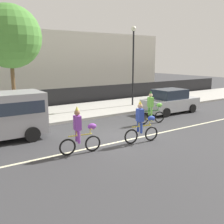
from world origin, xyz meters
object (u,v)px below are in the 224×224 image
Objects in this scene: parade_cyclist_cobalt at (142,124)px; parade_cyclist_lime at (152,109)px; street_lamp_post at (133,54)px; parked_car_silver at (170,102)px; parade_cyclist_purple at (80,133)px.

parade_cyclist_lime is (2.75, 2.33, 0.00)m from parade_cyclist_cobalt.
parade_cyclist_cobalt is 9.28m from street_lamp_post.
parked_car_silver is (3.13, 1.56, -0.06)m from parade_cyclist_lime.
parked_car_silver is at bearing -76.57° from street_lamp_post.
parade_cyclist_purple is 0.33× the size of street_lamp_post.
street_lamp_post reaches higher than parked_car_silver.
parade_cyclist_purple and parade_cyclist_lime have the same top height.
street_lamp_post is (8.03, 6.79, 3.15)m from parade_cyclist_purple.
parade_cyclist_purple is 1.00× the size of parade_cyclist_cobalt.
parade_cyclist_purple is at bearing -139.78° from street_lamp_post.
street_lamp_post is at bearing 63.49° from parade_cyclist_lime.
parked_car_silver is at bearing 22.25° from parade_cyclist_purple.
parked_car_silver is (5.88, 3.89, -0.06)m from parade_cyclist_cobalt.
parade_cyclist_cobalt is at bearing -5.68° from parade_cyclist_purple.
street_lamp_post reaches higher than parade_cyclist_purple.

